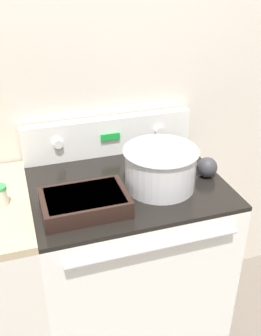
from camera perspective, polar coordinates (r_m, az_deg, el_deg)
kitchen_wall at (r=1.81m, az=-3.90°, el=11.77°), size 8.00×0.05×2.50m
stove_range at (r=1.91m, az=-0.44°, el=-14.33°), size 0.79×0.65×0.94m
control_panel at (r=1.83m, az=-3.20°, el=4.65°), size 0.79×0.07×0.18m
mixing_bowl at (r=1.57m, az=4.35°, el=0.29°), size 0.30×0.30×0.17m
casserole_dish at (r=1.45m, az=-6.66°, el=-4.87°), size 0.32×0.21×0.07m
ladle at (r=1.69m, az=10.94°, el=0.15°), size 0.09×0.27×0.09m
spice_jar_green_cap at (r=1.53m, az=-18.32°, el=-3.82°), size 0.05×0.05×0.08m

